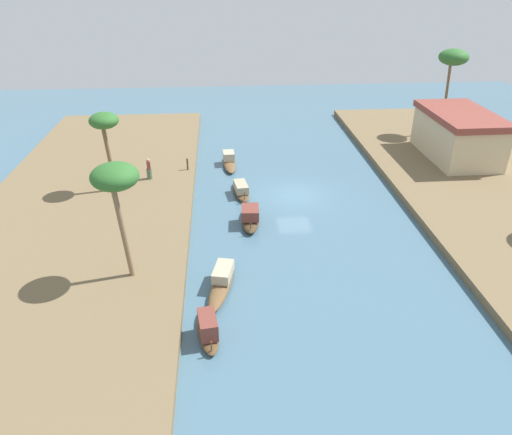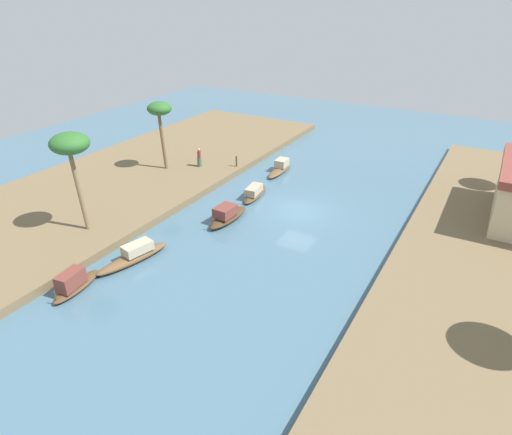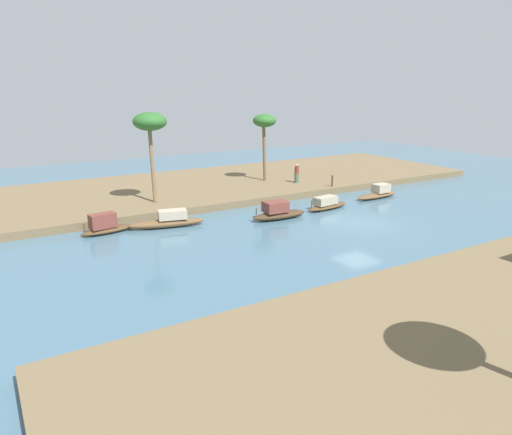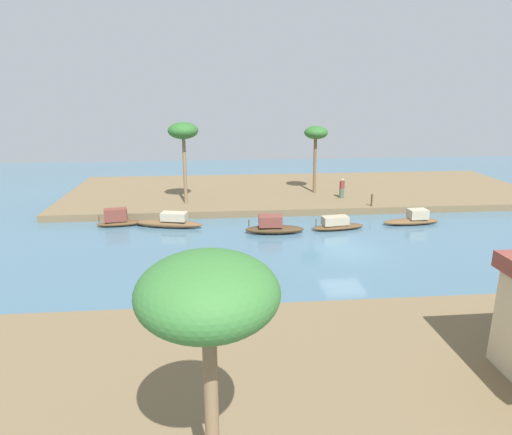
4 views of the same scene
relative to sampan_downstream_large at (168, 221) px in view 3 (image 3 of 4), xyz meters
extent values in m
plane|color=#476B7F|center=(-10.92, 5.56, -0.41)|extent=(70.94, 70.94, 0.00)
cube|color=brown|center=(-10.92, -9.25, -0.15)|extent=(41.31, 14.57, 0.53)
ellipsoid|color=brown|center=(0.10, -0.02, -0.14)|extent=(4.88, 2.01, 0.54)
cube|color=tan|center=(-0.28, 0.06, 0.40)|extent=(1.91, 1.27, 0.56)
ellipsoid|color=brown|center=(-17.12, 0.84, -0.20)|extent=(4.23, 1.20, 0.44)
cube|color=tan|center=(-17.56, 0.82, 0.36)|extent=(1.35, 0.99, 0.67)
ellipsoid|color=brown|center=(-11.59, 1.53, -0.22)|extent=(3.83, 1.52, 0.38)
cube|color=tan|center=(-11.35, 1.56, 0.25)|extent=(1.88, 1.08, 0.57)
cylinder|color=brown|center=(-9.97, 1.75, 0.19)|extent=(0.07, 0.07, 0.53)
ellipsoid|color=brown|center=(3.57, -0.74, -0.22)|extent=(3.39, 1.40, 0.38)
cube|color=brown|center=(3.86, -0.70, 0.41)|extent=(1.62, 0.99, 0.87)
cylinder|color=brown|center=(5.00, -0.54, 0.18)|extent=(0.07, 0.07, 0.50)
ellipsoid|color=#47331E|center=(-7.11, 1.95, -0.14)|extent=(4.01, 1.37, 0.54)
cube|color=brown|center=(-6.80, 1.94, 0.47)|extent=(1.60, 1.19, 0.70)
cylinder|color=#47331E|center=(-5.37, 1.87, 0.31)|extent=(0.07, 0.07, 0.48)
cylinder|color=#4C664C|center=(-13.72, -5.37, 0.51)|extent=(0.51, 0.51, 0.80)
cube|color=brown|center=(-13.72, -5.37, 1.23)|extent=(0.42, 0.32, 0.63)
sphere|color=tan|center=(-13.72, -5.37, 1.65)|extent=(0.22, 0.22, 0.22)
cylinder|color=#4C3823|center=(-15.33, -2.54, 0.59)|extent=(0.14, 0.14, 0.94)
cylinder|color=brown|center=(-11.88, -7.75, 2.52)|extent=(0.28, 0.53, 4.81)
ellipsoid|color=#2D6628|center=(-11.88, -7.75, 5.32)|extent=(2.02, 2.02, 1.11)
cylinder|color=#7F6647|center=(-0.82, -4.95, 2.74)|extent=(0.27, 0.60, 5.26)
ellipsoid|color=#2D6628|center=(-0.82, -4.95, 5.84)|extent=(2.35, 2.35, 1.29)
camera|label=1|loc=(20.83, 0.19, 14.99)|focal=33.63mm
camera|label=2|loc=(15.25, 17.10, 13.77)|focal=30.54mm
camera|label=3|loc=(9.83, 27.51, 8.27)|focal=33.20mm
camera|label=4|loc=(-3.23, 30.56, 9.10)|focal=31.58mm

